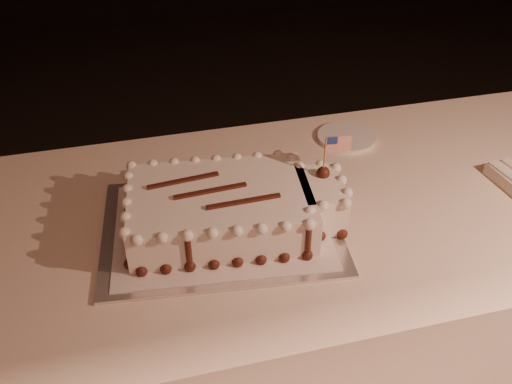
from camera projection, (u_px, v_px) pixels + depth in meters
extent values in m
cube|color=beige|center=(338.00, 306.00, 1.58)|extent=(2.40, 0.80, 0.75)
cube|color=silver|center=(221.00, 227.00, 1.26)|extent=(0.56, 0.44, 0.01)
cube|color=silver|center=(221.00, 225.00, 1.26)|extent=(0.50, 0.40, 0.00)
cube|color=white|center=(220.00, 209.00, 1.23)|extent=(0.41, 0.30, 0.09)
cube|color=white|center=(320.00, 200.00, 1.26)|extent=(0.11, 0.16, 0.09)
sphere|color=#481C12|center=(141.00, 271.00, 1.13)|extent=(0.02, 0.02, 0.02)
sphere|color=#481C12|center=(166.00, 269.00, 1.14)|extent=(0.02, 0.02, 0.02)
sphere|color=#481C12|center=(190.00, 266.00, 1.14)|extent=(0.02, 0.02, 0.02)
sphere|color=#481C12|center=(214.00, 264.00, 1.15)|extent=(0.02, 0.02, 0.02)
sphere|color=#481C12|center=(237.00, 262.00, 1.15)|extent=(0.02, 0.02, 0.02)
sphere|color=#481C12|center=(261.00, 259.00, 1.16)|extent=(0.02, 0.02, 0.02)
sphere|color=#481C12|center=(284.00, 257.00, 1.16)|extent=(0.02, 0.02, 0.02)
sphere|color=#481C12|center=(307.00, 255.00, 1.17)|extent=(0.02, 0.02, 0.02)
sphere|color=#481C12|center=(308.00, 242.00, 1.20)|extent=(0.02, 0.02, 0.02)
sphere|color=#481C12|center=(320.00, 236.00, 1.22)|extent=(0.02, 0.02, 0.02)
sphere|color=#481C12|center=(342.00, 234.00, 1.22)|extent=(0.02, 0.02, 0.02)
sphere|color=#481C12|center=(344.00, 223.00, 1.25)|extent=(0.02, 0.02, 0.02)
sphere|color=#481C12|center=(338.00, 210.00, 1.29)|extent=(0.02, 0.02, 0.02)
sphere|color=#481C12|center=(333.00, 197.00, 1.33)|extent=(0.02, 0.02, 0.02)
sphere|color=#481C12|center=(318.00, 194.00, 1.34)|extent=(0.02, 0.02, 0.02)
sphere|color=#481C12|center=(298.00, 196.00, 1.33)|extent=(0.02, 0.02, 0.02)
sphere|color=#481C12|center=(290.00, 187.00, 1.36)|extent=(0.02, 0.02, 0.02)
sphere|color=#481C12|center=(277.00, 183.00, 1.37)|extent=(0.02, 0.02, 0.02)
sphere|color=#481C12|center=(257.00, 185.00, 1.37)|extent=(0.02, 0.02, 0.02)
sphere|color=#481C12|center=(238.00, 187.00, 1.36)|extent=(0.02, 0.02, 0.02)
sphere|color=#481C12|center=(218.00, 188.00, 1.36)|extent=(0.02, 0.02, 0.02)
sphere|color=#481C12|center=(197.00, 190.00, 1.35)|extent=(0.02, 0.02, 0.02)
sphere|color=#481C12|center=(177.00, 192.00, 1.35)|extent=(0.02, 0.02, 0.02)
sphere|color=#481C12|center=(157.00, 193.00, 1.34)|extent=(0.02, 0.02, 0.02)
sphere|color=#481C12|center=(136.00, 195.00, 1.34)|extent=(0.02, 0.02, 0.02)
sphere|color=#481C12|center=(133.00, 206.00, 1.30)|extent=(0.02, 0.02, 0.02)
sphere|color=#481C12|center=(132.00, 219.00, 1.26)|extent=(0.02, 0.02, 0.02)
sphere|color=#481C12|center=(131.00, 233.00, 1.23)|extent=(0.02, 0.02, 0.02)
sphere|color=#481C12|center=(131.00, 248.00, 1.19)|extent=(0.02, 0.02, 0.02)
sphere|color=#481C12|center=(130.00, 264.00, 1.15)|extent=(0.02, 0.02, 0.02)
sphere|color=white|center=(136.00, 240.00, 1.08)|extent=(0.02, 0.02, 0.02)
sphere|color=white|center=(162.00, 238.00, 1.09)|extent=(0.02, 0.02, 0.02)
sphere|color=white|center=(187.00, 235.00, 1.09)|extent=(0.02, 0.02, 0.02)
sphere|color=white|center=(212.00, 233.00, 1.10)|extent=(0.02, 0.02, 0.02)
sphere|color=white|center=(237.00, 231.00, 1.11)|extent=(0.02, 0.02, 0.02)
sphere|color=white|center=(261.00, 229.00, 1.11)|extent=(0.02, 0.02, 0.02)
sphere|color=white|center=(285.00, 227.00, 1.12)|extent=(0.02, 0.02, 0.02)
sphere|color=white|center=(309.00, 224.00, 1.12)|extent=(0.02, 0.02, 0.02)
sphere|color=white|center=(310.00, 212.00, 1.15)|extent=(0.02, 0.02, 0.02)
sphere|color=white|center=(323.00, 206.00, 1.17)|extent=(0.02, 0.02, 0.02)
sphere|color=white|center=(346.00, 204.00, 1.18)|extent=(0.02, 0.02, 0.02)
sphere|color=white|center=(347.00, 193.00, 1.20)|extent=(0.02, 0.02, 0.02)
sphere|color=white|center=(341.00, 180.00, 1.24)|extent=(0.02, 0.02, 0.02)
sphere|color=white|center=(336.00, 168.00, 1.28)|extent=(0.02, 0.02, 0.02)
sphere|color=white|center=(321.00, 165.00, 1.29)|extent=(0.02, 0.02, 0.02)
sphere|color=white|center=(300.00, 167.00, 1.29)|extent=(0.02, 0.02, 0.02)
sphere|color=white|center=(291.00, 159.00, 1.31)|extent=(0.02, 0.02, 0.02)
sphere|color=white|center=(278.00, 155.00, 1.33)|extent=(0.02, 0.02, 0.02)
sphere|color=white|center=(257.00, 156.00, 1.32)|extent=(0.02, 0.02, 0.02)
sphere|color=white|center=(237.00, 158.00, 1.31)|extent=(0.02, 0.02, 0.02)
sphere|color=white|center=(216.00, 160.00, 1.31)|extent=(0.02, 0.02, 0.02)
sphere|color=white|center=(195.00, 161.00, 1.30)|extent=(0.02, 0.02, 0.02)
sphere|color=white|center=(174.00, 163.00, 1.30)|extent=(0.02, 0.02, 0.02)
sphere|color=white|center=(153.00, 164.00, 1.29)|extent=(0.02, 0.02, 0.02)
sphere|color=white|center=(131.00, 166.00, 1.29)|extent=(0.02, 0.02, 0.02)
sphere|color=white|center=(128.00, 177.00, 1.25)|extent=(0.02, 0.02, 0.02)
sphere|color=white|center=(127.00, 190.00, 1.22)|extent=(0.02, 0.02, 0.02)
sphere|color=white|center=(126.00, 203.00, 1.18)|extent=(0.02, 0.02, 0.02)
sphere|color=white|center=(125.00, 218.00, 1.14)|extent=(0.02, 0.02, 0.02)
sphere|color=white|center=(124.00, 233.00, 1.10)|extent=(0.02, 0.02, 0.02)
cylinder|color=#481C12|center=(189.00, 252.00, 1.12)|extent=(0.01, 0.01, 0.09)
sphere|color=#481C12|center=(190.00, 266.00, 1.14)|extent=(0.02, 0.02, 0.02)
cylinder|color=#481C12|center=(308.00, 241.00, 1.15)|extent=(0.01, 0.01, 0.09)
sphere|color=#481C12|center=(307.00, 254.00, 1.17)|extent=(0.02, 0.02, 0.02)
cylinder|color=#481C12|center=(340.00, 196.00, 1.27)|extent=(0.01, 0.01, 0.09)
sphere|color=#481C12|center=(338.00, 209.00, 1.29)|extent=(0.02, 0.02, 0.02)
cylinder|color=#481C12|center=(277.00, 170.00, 1.35)|extent=(0.01, 0.01, 0.09)
sphere|color=#481C12|center=(277.00, 183.00, 1.37)|extent=(0.02, 0.02, 0.02)
cylinder|color=#481C12|center=(176.00, 178.00, 1.32)|extent=(0.01, 0.01, 0.09)
sphere|color=#481C12|center=(177.00, 191.00, 1.35)|extent=(0.02, 0.02, 0.02)
cylinder|color=#481C12|center=(129.00, 219.00, 1.20)|extent=(0.01, 0.01, 0.09)
sphere|color=#481C12|center=(131.00, 233.00, 1.22)|extent=(0.02, 0.02, 0.02)
cube|color=#481C12|center=(183.00, 180.00, 1.23)|extent=(0.16, 0.03, 0.01)
cube|color=#481C12|center=(211.00, 191.00, 1.20)|extent=(0.16, 0.02, 0.01)
cube|color=#481C12|center=(244.00, 201.00, 1.17)|extent=(0.16, 0.02, 0.01)
sphere|color=#481C12|center=(323.00, 173.00, 1.25)|extent=(0.03, 0.03, 0.03)
cylinder|color=#BC7F50|center=(324.00, 160.00, 1.23)|extent=(0.00, 0.00, 0.11)
cube|color=red|center=(339.00, 144.00, 1.21)|extent=(0.05, 0.01, 0.04)
cube|color=navy|center=(332.00, 140.00, 1.20)|extent=(0.02, 0.01, 0.02)
cylinder|color=silver|center=(347.00, 137.00, 1.57)|extent=(0.16, 0.16, 0.01)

